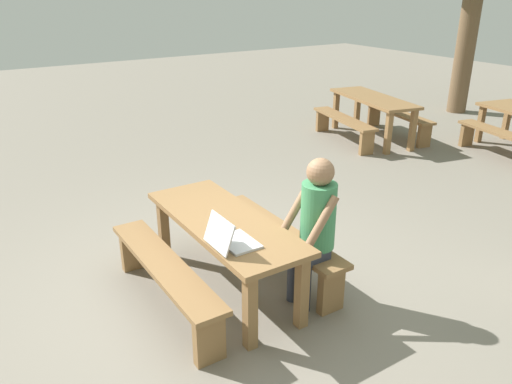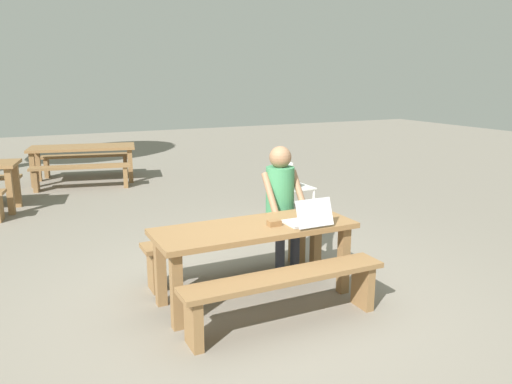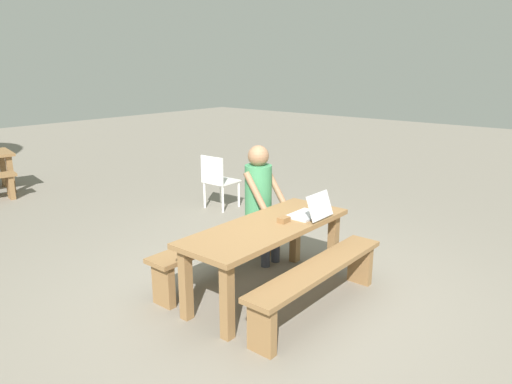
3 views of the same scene
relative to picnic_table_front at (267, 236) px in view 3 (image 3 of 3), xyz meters
The scene contains 8 objects.
ground_plane 0.60m from the picnic_table_front, ahead, with size 30.00×30.00×0.00m, color gray.
picnic_table_front is the anchor object (origin of this frame).
bench_near 0.64m from the picnic_table_front, 90.00° to the right, with size 1.80×0.30×0.46m.
bench_far 0.64m from the picnic_table_front, 90.00° to the left, with size 1.80×0.30×0.46m.
laptop 0.52m from the picnic_table_front, 23.10° to the right, with size 0.36×0.35×0.26m.
small_pouch 0.23m from the picnic_table_front, 25.54° to the right, with size 0.12×0.08×0.05m.
person_seated 0.83m from the picnic_table_front, 43.63° to the left, with size 0.41×0.41×1.34m.
plastic_chair 2.93m from the picnic_table_front, 53.46° to the left, with size 0.46×0.46×0.85m.
Camera 3 is at (-3.32, -2.63, 2.18)m, focal length 33.13 mm.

